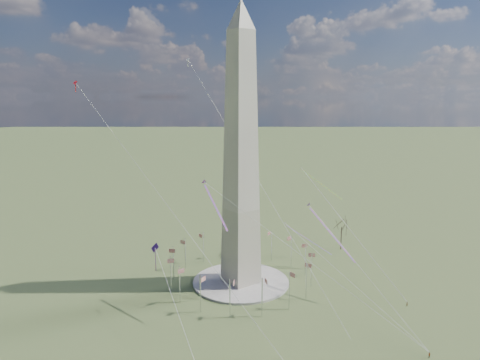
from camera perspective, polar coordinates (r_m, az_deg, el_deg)
ground at (r=165.27m, az=0.12°, el=-13.53°), size 2000.00×2000.00×0.00m
plaza at (r=165.10m, az=0.12°, el=-13.40°), size 36.00×36.00×0.80m
washington_monument at (r=151.76m, az=0.13°, el=3.18°), size 15.56×15.56×100.00m
flagpole_ring at (r=162.38m, az=0.12°, el=-11.19°), size 54.40×54.40×13.00m
tree_near at (r=200.24m, az=13.41°, el=-5.92°), size 9.10×9.10×15.92m
person_east at (r=158.50m, az=21.38°, el=-15.13°), size 0.63×0.45×1.60m
person_centre at (r=133.57m, az=23.93°, el=-20.54°), size 0.98×0.48×1.61m
kite_delta_black at (r=185.91m, az=8.45°, el=1.43°), size 16.47×18.56×16.70m
kite_diamond_purple at (r=140.84m, az=-11.25°, el=-9.21°), size 1.94×3.11×9.77m
kite_streamer_left at (r=156.88m, az=11.07°, el=-5.73°), size 2.56×23.74×16.29m
kite_streamer_mid at (r=136.98m, az=-3.74°, el=-2.59°), size 4.47×18.50×12.78m
kite_streamer_right at (r=175.79m, az=8.25°, el=-7.26°), size 14.52×14.71×13.38m
kite_small_red at (r=164.03m, az=-21.10°, el=11.89°), size 1.24×1.56×4.06m
kite_small_white at (r=186.25m, az=-6.96°, el=15.53°), size 1.08×1.55×3.86m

